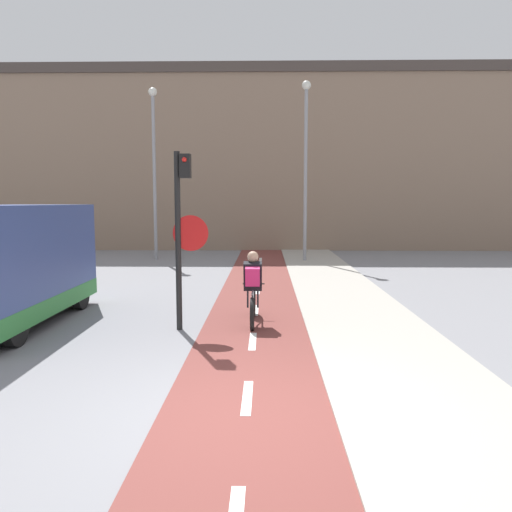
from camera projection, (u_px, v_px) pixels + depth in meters
name	position (u px, v px, depth m)	size (l,w,h in m)	color
ground_plane	(246.00, 416.00, 5.67)	(120.00, 120.00, 0.00)	gray
bike_lane	(246.00, 415.00, 5.68)	(2.00, 60.00, 0.02)	brown
sidewalk_strip	(440.00, 416.00, 5.62)	(2.40, 60.00, 0.05)	#A8A399
building_row_background	(262.00, 162.00, 27.16)	(60.00, 5.20, 9.24)	#89705B
traffic_light_pole	(182.00, 221.00, 9.31)	(0.67, 0.25, 3.36)	black
street_lamp_far	(154.00, 156.00, 20.93)	(0.36, 0.36, 7.15)	gray
street_lamp_sidewalk	(306.00, 153.00, 20.04)	(0.36, 0.36, 7.22)	gray
cyclist_near	(253.00, 289.00, 9.88)	(0.46, 1.76, 1.46)	black
van	(6.00, 267.00, 9.78)	(1.98, 4.57, 2.37)	#334784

